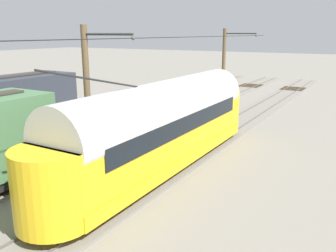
# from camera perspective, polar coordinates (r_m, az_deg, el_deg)

# --- Properties ---
(ground_plane) EXTENTS (220.00, 220.00, 0.00)m
(ground_plane) POSITION_cam_1_polar(r_m,az_deg,el_deg) (19.84, -15.45, -5.02)
(ground_plane) COLOR gray
(track_streetcar_siding) EXTENTS (2.80, 80.00, 0.18)m
(track_streetcar_siding) POSITION_cam_1_polar(r_m,az_deg,el_deg) (16.97, -2.39, -7.67)
(track_streetcar_siding) COLOR slate
(track_streetcar_siding) RESTS_ON ground
(track_adjacent_siding) EXTENTS (2.80, 80.00, 0.18)m
(track_adjacent_siding) POSITION_cam_1_polar(r_m,az_deg,el_deg) (20.03, -14.82, -4.63)
(track_adjacent_siding) COLOR slate
(track_adjacent_siding) RESTS_ON ground
(track_third_siding) EXTENTS (2.80, 80.00, 0.18)m
(track_third_siding) POSITION_cam_1_polar(r_m,az_deg,el_deg) (23.80, -23.58, -2.34)
(track_third_siding) COLOR slate
(track_third_siding) RESTS_ON ground
(vintage_streetcar) EXTENTS (2.65, 16.16, 5.28)m
(vintage_streetcar) POSITION_cam_1_polar(r_m,az_deg,el_deg) (17.03, -0.77, 0.23)
(vintage_streetcar) COLOR gold
(vintage_streetcar) RESTS_ON ground
(catenary_pole_foreground) EXTENTS (2.79, 0.28, 6.80)m
(catenary_pole_foreground) POSITION_cam_1_polar(r_m,az_deg,el_deg) (30.22, 8.89, 8.85)
(catenary_pole_foreground) COLOR brown
(catenary_pole_foreground) RESTS_ON ground
(catenary_pole_mid_near) EXTENTS (2.79, 0.28, 6.80)m
(catenary_pole_mid_near) POSITION_cam_1_polar(r_m,az_deg,el_deg) (16.46, -12.39, 4.03)
(catenary_pole_mid_near) COLOR brown
(catenary_pole_mid_near) RESTS_ON ground
(track_end_bumper) EXTENTS (1.80, 0.60, 0.80)m
(track_end_bumper) POSITION_cam_1_polar(r_m,az_deg,el_deg) (32.93, -4.98, 3.87)
(track_end_bumper) COLOR #B2A519
(track_end_bumper) RESTS_ON ground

